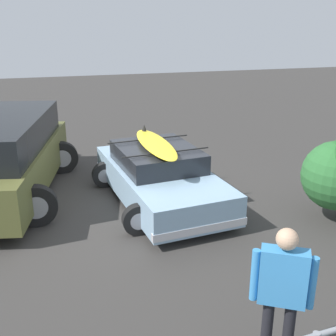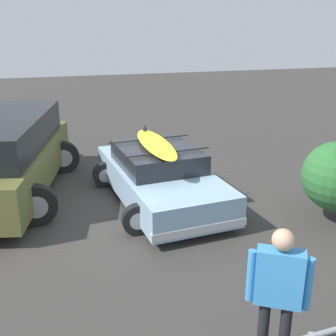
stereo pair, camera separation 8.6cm
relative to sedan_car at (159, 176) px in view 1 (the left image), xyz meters
name	(u,v)px [view 1 (the left image)]	position (x,y,z in m)	size (l,w,h in m)	color
ground_plane	(137,203)	(0.49, 0.00, -0.57)	(44.00, 44.00, 0.02)	#383533
sedan_car	(159,176)	(0.00, 0.00, 0.00)	(2.60, 4.18, 1.44)	#8CADC6
suv_car	(5,156)	(3.10, -1.17, 0.35)	(3.23, 5.20, 1.76)	brown
person_bystander	(282,287)	(-0.03, 4.79, 0.46)	(0.58, 0.42, 1.71)	black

